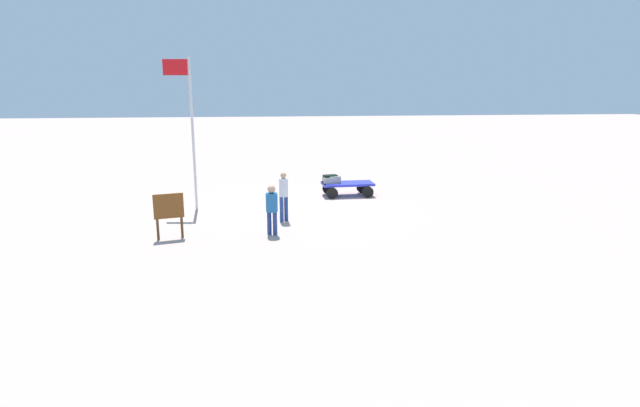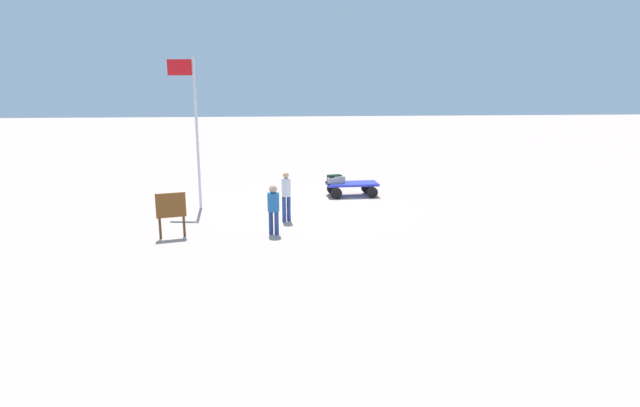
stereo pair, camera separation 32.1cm
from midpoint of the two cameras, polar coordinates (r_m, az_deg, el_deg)
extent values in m
plane|color=#BC9F92|center=(20.29, -2.65, -0.35)|extent=(120.00, 120.00, 0.00)
cube|color=#2C34C5|center=(22.20, 2.65, 2.20)|extent=(2.23, 1.08, 0.10)
cube|color=#2C34C5|center=(22.01, -0.01, 2.12)|extent=(0.12, 0.95, 0.10)
cylinder|color=black|center=(21.61, 0.93, 1.13)|extent=(0.48, 0.14, 0.48)
cylinder|color=black|center=(22.61, 0.47, 1.66)|extent=(0.48, 0.14, 0.48)
cylinder|color=black|center=(21.92, 4.88, 1.26)|extent=(0.48, 0.14, 0.48)
cylinder|color=black|center=(22.91, 4.26, 1.78)|extent=(0.48, 0.14, 0.48)
cube|color=gray|center=(21.92, 0.80, 2.55)|extent=(0.64, 0.37, 0.26)
cube|color=gray|center=(22.00, 1.25, 2.65)|extent=(0.47, 0.29, 0.31)
cube|color=black|center=(22.04, 0.71, 2.72)|extent=(0.63, 0.47, 0.35)
cylinder|color=navy|center=(18.11, -4.26, -0.55)|extent=(0.14, 0.14, 0.89)
cylinder|color=navy|center=(17.99, -4.77, -0.65)|extent=(0.14, 0.14, 0.89)
cylinder|color=silver|center=(17.89, -4.56, 1.78)|extent=(0.44, 0.44, 0.64)
sphere|color=tan|center=(17.81, -4.58, 3.12)|extent=(0.21, 0.21, 0.21)
cylinder|color=navy|center=(16.45, -5.54, -2.20)|extent=(0.14, 0.14, 0.76)
cylinder|color=navy|center=(16.53, -6.17, -2.13)|extent=(0.14, 0.14, 0.76)
cylinder|color=#1F5FA1|center=(16.33, -5.91, 0.13)|extent=(0.51, 0.51, 0.59)
sphere|color=tan|center=(16.24, -5.94, 1.59)|extent=(0.25, 0.25, 0.25)
cylinder|color=silver|center=(20.02, -14.29, 7.32)|extent=(0.10, 0.10, 5.67)
cube|color=red|center=(20.02, -16.16, 14.24)|extent=(0.90, 0.15, 0.57)
cylinder|color=#4C3319|center=(16.74, -15.51, -2.54)|extent=(0.08, 0.08, 0.65)
cylinder|color=#4C3319|center=(16.69, -17.98, -2.75)|extent=(0.08, 0.08, 0.65)
cube|color=brown|center=(16.55, -16.90, -0.27)|extent=(0.89, 0.29, 0.77)
camera|label=1|loc=(0.16, -90.65, -0.15)|focal=29.01mm
camera|label=2|loc=(0.16, 89.35, 0.15)|focal=29.01mm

